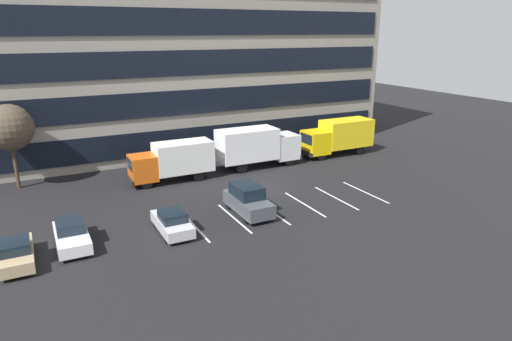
{
  "coord_description": "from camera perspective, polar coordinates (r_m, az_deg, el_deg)",
  "views": [
    {
      "loc": [
        -15.68,
        -29.84,
        12.09
      ],
      "look_at": [
        -0.03,
        0.75,
        1.4
      ],
      "focal_mm": 31.78,
      "sensor_mm": 36.0,
      "label": 1
    }
  ],
  "objects": [
    {
      "name": "sedan_white",
      "position": [
        28.62,
        -22.2,
        -7.51
      ],
      "size": [
        1.77,
        4.22,
        1.51
      ],
      "color": "white",
      "rests_on": "ground_plane"
    },
    {
      "name": "ground_plane",
      "position": [
        35.81,
        0.59,
        -2.45
      ],
      "size": [
        120.0,
        120.0,
        0.0
      ],
      "primitive_type": "plane",
      "color": "black"
    },
    {
      "name": "sedan_tan",
      "position": [
        27.76,
        -27.96,
        -9.17
      ],
      "size": [
        1.68,
        4.01,
        1.44
      ],
      "color": "tan",
      "rests_on": "ground_plane"
    },
    {
      "name": "box_truck_yellow_all",
      "position": [
        46.22,
        10.33,
        4.34
      ],
      "size": [
        7.52,
        2.49,
        3.49
      ],
      "color": "yellow",
      "rests_on": "ground_plane"
    },
    {
      "name": "box_truck_orange",
      "position": [
        38.03,
        -10.39,
        1.32
      ],
      "size": [
        6.97,
        2.31,
        3.23
      ],
      "color": "#D85914",
      "rests_on": "ground_plane"
    },
    {
      "name": "office_building",
      "position": [
        50.31,
        -9.28,
        15.6
      ],
      "size": [
        41.55,
        13.97,
        21.6
      ],
      "color": "gray",
      "rests_on": "ground_plane"
    },
    {
      "name": "suv_charcoal",
      "position": [
        31.0,
        -1.03,
        -3.73
      ],
      "size": [
        1.9,
        4.47,
        2.02
      ],
      "color": "#474C51",
      "rests_on": "ground_plane"
    },
    {
      "name": "sedan_silver",
      "position": [
        28.72,
        -10.5,
        -6.43
      ],
      "size": [
        1.69,
        4.03,
        1.44
      ],
      "color": "silver",
      "rests_on": "ground_plane"
    },
    {
      "name": "lot_markings",
      "position": [
        32.41,
        4.02,
        -4.66
      ],
      "size": [
        14.14,
        5.4,
        0.01
      ],
      "color": "silver",
      "rests_on": "ground_plane"
    },
    {
      "name": "box_truck_white",
      "position": [
        41.28,
        0.12,
        3.19
      ],
      "size": [
        7.82,
        2.59,
        3.62
      ],
      "color": "white",
      "rests_on": "ground_plane"
    },
    {
      "name": "bare_tree",
      "position": [
        39.69,
        -28.62,
        4.75
      ],
      "size": [
        3.59,
        3.59,
        6.73
      ],
      "color": "#473323",
      "rests_on": "ground_plane"
    }
  ]
}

